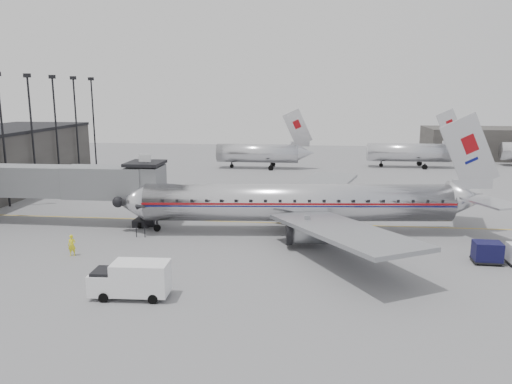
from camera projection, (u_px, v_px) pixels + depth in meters
The scene contains 11 objects.
ground at pixel (230, 239), 45.20m from camera, with size 160.00×160.00×0.00m, color slate.
hangar at pixel (504, 143), 98.18m from camera, with size 30.00×12.00×6.00m, color #363331.
apron_line at pixel (268, 223), 50.72m from camera, with size 0.15×60.00×0.01m, color gold.
jet_bridge at pixel (70, 183), 49.74m from camera, with size 21.00×6.20×7.10m.
floodlight_masts at pixel (18, 132), 59.16m from camera, with size 0.90×42.25×15.25m.
distant_aircraft_near at pixel (259, 153), 85.75m from camera, with size 16.39×3.20×10.26m.
distant_aircraft_mid at pixel (409, 152), 86.84m from camera, with size 16.39×3.20×10.26m.
airliner at pixel (305, 203), 46.90m from camera, with size 35.85×33.08×11.34m.
service_van at pixel (131, 279), 32.19m from camera, with size 5.15×2.20×2.39m.
baggage_cart_navy at pixel (487, 252), 38.68m from camera, with size 2.22×1.72×1.70m.
ramp_worker at pixel (72, 245), 40.48m from camera, with size 0.63×0.42×1.74m, color yellow.
Camera 1 is at (7.15, -42.92, 13.19)m, focal length 35.00 mm.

